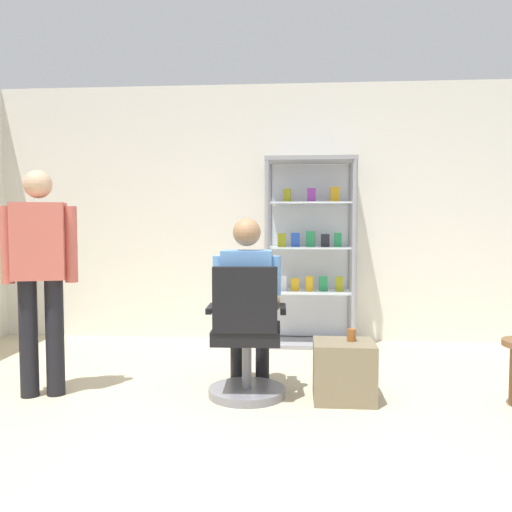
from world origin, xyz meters
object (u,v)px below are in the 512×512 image
(office_chair, at_px, (246,344))
(storage_crate, at_px, (344,371))
(tea_glass, at_px, (351,335))
(standing_customer, at_px, (40,268))
(display_cabinet_main, at_px, (310,251))
(seated_shopkeeper, at_px, (248,297))

(office_chair, relative_size, storage_crate, 2.24)
(tea_glass, bearing_deg, standing_customer, -177.55)
(storage_crate, distance_m, standing_customer, 2.29)
(display_cabinet_main, height_order, standing_customer, display_cabinet_main)
(office_chair, bearing_deg, standing_customer, -178.06)
(seated_shopkeeper, relative_size, tea_glass, 14.57)
(office_chair, relative_size, standing_customer, 0.59)
(seated_shopkeeper, relative_size, storage_crate, 3.00)
(display_cabinet_main, xyz_separation_m, office_chair, (-0.48, -1.77, -0.57))
(display_cabinet_main, height_order, storage_crate, display_cabinet_main)
(display_cabinet_main, height_order, seated_shopkeeper, display_cabinet_main)
(display_cabinet_main, xyz_separation_m, storage_crate, (0.21, -1.75, -0.75))
(storage_crate, bearing_deg, office_chair, -178.41)
(office_chair, bearing_deg, storage_crate, 1.59)
(office_chair, height_order, seated_shopkeeper, seated_shopkeeper)
(seated_shopkeeper, height_order, storage_crate, seated_shopkeeper)
(display_cabinet_main, xyz_separation_m, seated_shopkeeper, (-0.49, -1.61, -0.25))
(office_chair, height_order, standing_customer, standing_customer)
(storage_crate, bearing_deg, tea_glass, 25.93)
(seated_shopkeeper, distance_m, tea_glass, 0.80)
(tea_glass, height_order, standing_customer, standing_customer)
(seated_shopkeeper, bearing_deg, office_chair, -87.77)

